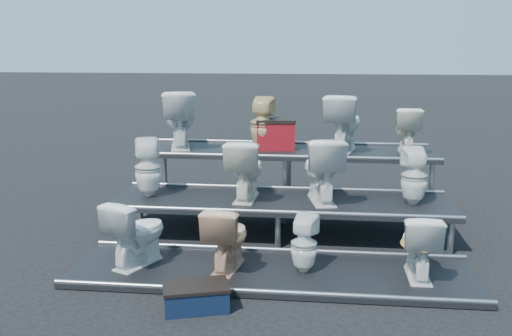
# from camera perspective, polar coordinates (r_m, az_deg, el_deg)

# --- Properties ---
(ground) EXTENTS (80.00, 80.00, 0.00)m
(ground) POSITION_cam_1_polar(r_m,az_deg,el_deg) (7.28, 2.47, -6.69)
(ground) COLOR black
(ground) RESTS_ON ground
(tier_front) EXTENTS (4.20, 1.20, 0.06)m
(tier_front) POSITION_cam_1_polar(r_m,az_deg,el_deg) (6.06, 1.59, -10.40)
(tier_front) COLOR black
(tier_front) RESTS_ON ground
(tier_mid) EXTENTS (4.20, 1.20, 0.46)m
(tier_mid) POSITION_cam_1_polar(r_m,az_deg,el_deg) (7.21, 2.49, -4.96)
(tier_mid) COLOR black
(tier_mid) RESTS_ON ground
(tier_back) EXTENTS (4.20, 1.20, 0.86)m
(tier_back) POSITION_cam_1_polar(r_m,az_deg,el_deg) (8.41, 3.12, -1.04)
(tier_back) COLOR black
(tier_back) RESTS_ON ground
(toilet_0) EXTENTS (0.66, 0.81, 0.72)m
(toilet_0) POSITION_cam_1_polar(r_m,az_deg,el_deg) (6.20, -11.84, -6.29)
(toilet_0) COLOR white
(toilet_0) RESTS_ON tier_front
(toilet_1) EXTENTS (0.48, 0.73, 0.69)m
(toilet_1) POSITION_cam_1_polar(r_m,az_deg,el_deg) (5.98, -2.91, -6.89)
(toilet_1) COLOR #DAA481
(toilet_1) RESTS_ON tier_front
(toilet_2) EXTENTS (0.33, 0.34, 0.60)m
(toilet_2) POSITION_cam_1_polar(r_m,az_deg,el_deg) (5.92, 4.82, -7.56)
(toilet_2) COLOR white
(toilet_2) RESTS_ON tier_front
(toilet_3) EXTENTS (0.38, 0.66, 0.68)m
(toilet_3) POSITION_cam_1_polar(r_m,az_deg,el_deg) (6.00, 15.98, -7.38)
(toilet_3) COLOR white
(toilet_3) RESTS_ON tier_front
(toilet_4) EXTENTS (0.42, 0.43, 0.74)m
(toilet_4) POSITION_cam_1_polar(r_m,az_deg,el_deg) (7.37, -10.75, 0.03)
(toilet_4) COLOR white
(toilet_4) RESTS_ON tier_mid
(toilet_5) EXTENTS (0.46, 0.77, 0.76)m
(toilet_5) POSITION_cam_1_polar(r_m,az_deg,el_deg) (7.10, -1.06, -0.13)
(toilet_5) COLOR white
(toilet_5) RESTS_ON tier_mid
(toilet_6) EXTENTS (0.60, 0.87, 0.81)m
(toilet_6) POSITION_cam_1_polar(r_m,az_deg,el_deg) (7.03, 6.58, -0.11)
(toilet_6) COLOR white
(toilet_6) RESTS_ON tier_mid
(toilet_7) EXTENTS (0.35, 0.36, 0.70)m
(toilet_7) POSITION_cam_1_polar(r_m,az_deg,el_deg) (7.14, 15.54, -0.78)
(toilet_7) COLOR white
(toilet_7) RESTS_ON tier_mid
(toilet_8) EXTENTS (0.67, 0.92, 0.85)m
(toilet_8) POSITION_cam_1_polar(r_m,az_deg,el_deg) (8.50, -7.69, 4.87)
(toilet_8) COLOR white
(toilet_8) RESTS_ON tier_back
(toilet_9) EXTENTS (0.38, 0.39, 0.76)m
(toilet_9) POSITION_cam_1_polar(r_m,az_deg,el_deg) (8.29, 0.62, 4.49)
(toilet_9) COLOR #D8BA80
(toilet_9) RESTS_ON tier_back
(toilet_10) EXTENTS (0.64, 0.89, 0.82)m
(toilet_10) POSITION_cam_1_polar(r_m,az_deg,el_deg) (8.25, 8.79, 4.50)
(toilet_10) COLOR white
(toilet_10) RESTS_ON tier_back
(toilet_11) EXTENTS (0.38, 0.64, 0.65)m
(toilet_11) POSITION_cam_1_polar(r_m,az_deg,el_deg) (8.35, 14.86, 3.73)
(toilet_11) COLOR white
(toilet_11) RESTS_ON tier_back
(red_crate) EXTENTS (0.58, 0.49, 0.39)m
(red_crate) POSITION_cam_1_polar(r_m,az_deg,el_deg) (8.38, 1.98, 3.28)
(red_crate) COLOR maroon
(red_crate) RESTS_ON tier_back
(step_stool) EXTENTS (0.65, 0.50, 0.21)m
(step_stool) POSITION_cam_1_polar(r_m,az_deg,el_deg) (5.35, -6.01, -12.84)
(step_stool) COLOR black
(step_stool) RESTS_ON ground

